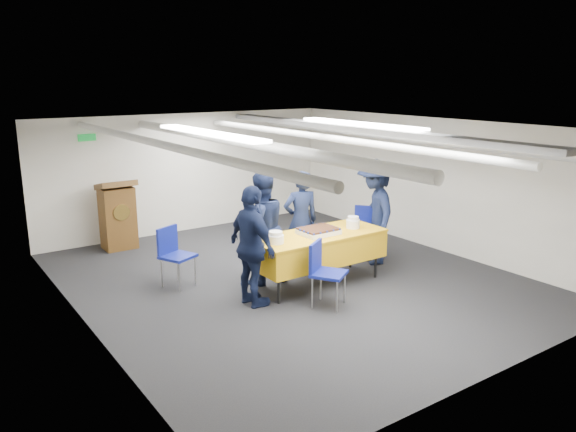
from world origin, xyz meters
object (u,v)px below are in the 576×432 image
(sailor_b, at_px, (261,228))
(sheet_cake, at_px, (318,231))
(chair_near, at_px, (323,267))
(chair_right, at_px, (365,227))
(chair_left, at_px, (173,250))
(podium, at_px, (118,215))
(sailor_c, at_px, (252,247))
(sailor_d, at_px, (375,212))
(serving_table, at_px, (318,248))
(sailor_a, at_px, (301,221))

(sailor_b, bearing_deg, sheet_cake, 144.01)
(chair_near, height_order, sailor_b, sailor_b)
(chair_right, xyz_separation_m, chair_left, (-3.18, 0.62, 0.00))
(chair_left, bearing_deg, sheet_cake, -34.42)
(podium, bearing_deg, chair_near, -71.47)
(chair_right, height_order, sailor_c, sailor_c)
(chair_near, distance_m, sailor_d, 2.04)
(serving_table, xyz_separation_m, sailor_a, (0.19, 0.68, 0.23))
(sailor_a, height_order, sailor_d, sailor_d)
(chair_right, bearing_deg, sailor_d, -103.10)
(chair_right, bearing_deg, sailor_a, 174.06)
(chair_right, relative_size, sailor_b, 0.52)
(sailor_a, xyz_separation_m, sailor_c, (-1.38, -0.81, 0.02))
(sailor_d, bearing_deg, podium, -108.27)
(podium, height_order, sailor_c, sailor_c)
(sailor_c, bearing_deg, chair_near, -126.66)
(sailor_a, relative_size, sailor_c, 0.97)
(sheet_cake, height_order, sailor_d, sailor_d)
(sheet_cake, bearing_deg, chair_near, -123.16)
(chair_near, height_order, chair_right, same)
(chair_left, bearing_deg, sailor_d, -16.36)
(sheet_cake, distance_m, chair_near, 0.82)
(sailor_b, relative_size, sailor_c, 1.03)
(sheet_cake, relative_size, sailor_b, 0.33)
(chair_near, relative_size, chair_right, 1.00)
(sailor_d, bearing_deg, chair_right, -166.27)
(serving_table, height_order, sailor_c, sailor_c)
(sheet_cake, distance_m, chair_right, 1.58)
(podium, relative_size, chair_right, 1.44)
(chair_left, bearing_deg, chair_right, -11.01)
(podium, bearing_deg, chair_right, -41.70)
(chair_left, distance_m, sailor_b, 1.31)
(serving_table, distance_m, chair_left, 2.11)
(sheet_cake, bearing_deg, sailor_b, 139.14)
(chair_near, distance_m, sailor_c, 0.97)
(sheet_cake, relative_size, chair_right, 0.63)
(podium, distance_m, sailor_a, 3.40)
(serving_table, bearing_deg, sailor_d, 10.75)
(podium, distance_m, sailor_c, 3.62)
(chair_left, distance_m, sailor_c, 1.44)
(podium, bearing_deg, sailor_a, -54.15)
(serving_table, xyz_separation_m, sailor_d, (1.36, 0.26, 0.29))
(chair_left, xyz_separation_m, sailor_b, (1.10, -0.64, 0.30))
(chair_left, bearing_deg, serving_table, -33.85)
(serving_table, bearing_deg, sailor_b, 140.55)
(sailor_b, bearing_deg, sailor_a, -164.79)
(serving_table, xyz_separation_m, sailor_b, (-0.65, 0.53, 0.28))
(sheet_cake, xyz_separation_m, chair_right, (1.44, 0.57, -0.28))
(chair_right, xyz_separation_m, sailor_c, (-2.62, -0.68, 0.28))
(serving_table, relative_size, podium, 1.61)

